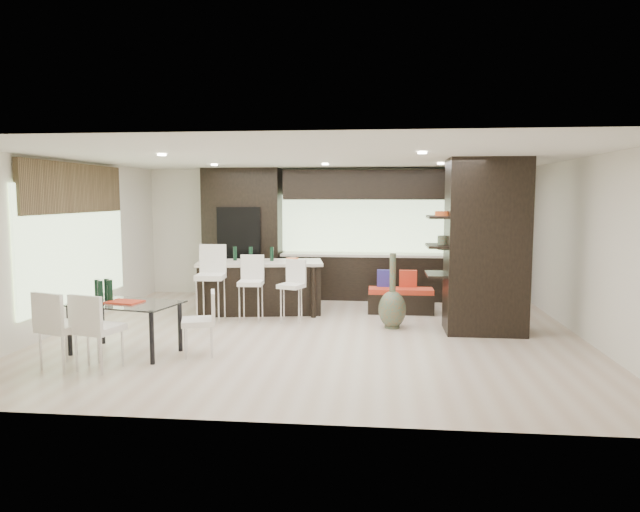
# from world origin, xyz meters

# --- Properties ---
(ground) EXTENTS (8.00, 8.00, 0.00)m
(ground) POSITION_xyz_m (0.00, 0.00, 0.00)
(ground) COLOR beige
(ground) RESTS_ON ground
(back_wall) EXTENTS (8.00, 0.02, 2.70)m
(back_wall) POSITION_xyz_m (0.00, 3.50, 1.35)
(back_wall) COLOR silver
(back_wall) RESTS_ON ground
(left_wall) EXTENTS (0.02, 7.00, 2.70)m
(left_wall) POSITION_xyz_m (-4.00, 0.00, 1.35)
(left_wall) COLOR silver
(left_wall) RESTS_ON ground
(right_wall) EXTENTS (0.02, 7.00, 2.70)m
(right_wall) POSITION_xyz_m (4.00, 0.00, 1.35)
(right_wall) COLOR silver
(right_wall) RESTS_ON ground
(ceiling) EXTENTS (8.00, 7.00, 0.02)m
(ceiling) POSITION_xyz_m (0.00, 0.00, 2.70)
(ceiling) COLOR white
(ceiling) RESTS_ON ground
(window_left) EXTENTS (0.04, 3.20, 1.90)m
(window_left) POSITION_xyz_m (-3.96, 0.20, 1.35)
(window_left) COLOR #B2D199
(window_left) RESTS_ON left_wall
(window_back) EXTENTS (3.40, 0.04, 1.20)m
(window_back) POSITION_xyz_m (0.60, 3.46, 1.55)
(window_back) COLOR #B2D199
(window_back) RESTS_ON back_wall
(stone_accent) EXTENTS (0.08, 3.00, 0.80)m
(stone_accent) POSITION_xyz_m (-3.93, 0.20, 2.25)
(stone_accent) COLOR brown
(stone_accent) RESTS_ON left_wall
(ceiling_spots) EXTENTS (4.00, 3.00, 0.02)m
(ceiling_spots) POSITION_xyz_m (0.00, 0.25, 2.68)
(ceiling_spots) COLOR white
(ceiling_spots) RESTS_ON ceiling
(back_cabinetry) EXTENTS (6.80, 0.68, 2.70)m
(back_cabinetry) POSITION_xyz_m (0.50, 3.17, 1.35)
(back_cabinetry) COLOR black
(back_cabinetry) RESTS_ON ground
(refrigerator) EXTENTS (0.90, 0.68, 1.90)m
(refrigerator) POSITION_xyz_m (-1.90, 3.12, 0.95)
(refrigerator) COLOR black
(refrigerator) RESTS_ON ground
(partition_column) EXTENTS (1.20, 0.80, 2.70)m
(partition_column) POSITION_xyz_m (2.60, 0.40, 1.35)
(partition_column) COLOR black
(partition_column) RESTS_ON ground
(kitchen_island) EXTENTS (2.38, 1.32, 0.94)m
(kitchen_island) POSITION_xyz_m (-1.20, 1.57, 0.47)
(kitchen_island) COLOR black
(kitchen_island) RESTS_ON ground
(stool_left) EXTENTS (0.49, 0.49, 1.05)m
(stool_left) POSITION_xyz_m (-1.89, 0.76, 0.52)
(stool_left) COLOR white
(stool_left) RESTS_ON ground
(stool_mid) EXTENTS (0.42, 0.42, 0.91)m
(stool_mid) POSITION_xyz_m (-1.20, 0.79, 0.45)
(stool_mid) COLOR white
(stool_mid) RESTS_ON ground
(stool_right) EXTENTS (0.48, 0.48, 0.85)m
(stool_right) POSITION_xyz_m (-0.51, 0.80, 0.42)
(stool_right) COLOR white
(stool_right) RESTS_ON ground
(bench) EXTENTS (1.18, 0.46, 0.45)m
(bench) POSITION_xyz_m (1.36, 1.75, 0.23)
(bench) COLOR black
(bench) RESTS_ON ground
(floor_vase) EXTENTS (0.48, 0.48, 1.21)m
(floor_vase) POSITION_xyz_m (1.18, 0.53, 0.61)
(floor_vase) COLOR #4E543C
(floor_vase) RESTS_ON ground
(dining_table) EXTENTS (1.58, 1.10, 0.69)m
(dining_table) POSITION_xyz_m (-2.44, -1.34, 0.35)
(dining_table) COLOR white
(dining_table) RESTS_ON ground
(chair_near) EXTENTS (0.58, 0.58, 0.88)m
(chair_near) POSITION_xyz_m (-2.44, -2.07, 0.44)
(chair_near) COLOR white
(chair_near) RESTS_ON ground
(chair_far) EXTENTS (0.62, 0.62, 0.90)m
(chair_far) POSITION_xyz_m (-2.89, -2.07, 0.45)
(chair_far) COLOR white
(chair_far) RESTS_ON ground
(chair_end) EXTENTS (0.54, 0.54, 0.79)m
(chair_end) POSITION_xyz_m (-1.43, -1.34, 0.40)
(chair_end) COLOR white
(chair_end) RESTS_ON ground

